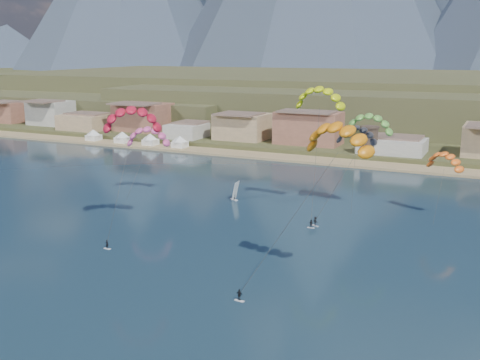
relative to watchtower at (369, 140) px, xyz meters
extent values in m
plane|color=black|center=(-5.00, -114.00, -6.37)|extent=(2400.00, 2400.00, 0.00)
cube|color=tan|center=(-5.00, -8.00, -6.12)|extent=(2200.00, 12.00, 0.90)
cube|color=brown|center=(-5.00, 446.00, -6.37)|extent=(2200.00, 900.00, 4.00)
cube|color=brown|center=(-205.00, 86.00, 0.63)|extent=(280.00, 130.00, 10.00)
cube|color=brown|center=(-45.00, 146.00, 4.63)|extent=(380.00, 170.00, 18.00)
cone|color=#303B50|center=(-825.00, 686.00, 110.63)|extent=(340.00, 340.00, 230.00)
cylinder|color=#47382D|center=(0.00, 0.00, -0.37)|extent=(5.20, 5.20, 8.00)
cylinder|color=#47382D|center=(0.00, 0.00, 3.93)|extent=(5.82, 5.82, 0.60)
cube|color=white|center=(-100.00, -8.00, -4.67)|extent=(4.50, 4.50, 2.00)
pyramid|color=white|center=(-100.00, -8.00, -1.67)|extent=(6.40, 6.40, 2.00)
cube|color=white|center=(-87.00, -8.00, -4.67)|extent=(4.50, 4.50, 2.00)
pyramid|color=white|center=(-87.00, -8.00, -1.67)|extent=(6.40, 6.40, 2.00)
cube|color=white|center=(-75.00, -8.00, -4.67)|extent=(4.50, 4.50, 2.00)
pyramid|color=white|center=(-75.00, -8.00, -1.67)|extent=(6.40, 6.40, 2.00)
cube|color=white|center=(-63.00, -8.00, -4.67)|extent=(4.50, 4.50, 2.00)
pyramid|color=white|center=(-63.00, -8.00, -1.67)|extent=(6.40, 6.40, 2.00)
cube|color=silver|center=(-21.55, -100.62, -6.32)|extent=(1.37, 0.45, 0.09)
imported|color=black|center=(-21.55, -100.62, -5.50)|extent=(0.58, 0.39, 1.56)
cylinder|color=#262626|center=(-22.48, -95.01, 3.68)|extent=(0.05, 0.05, 21.38)
cube|color=silver|center=(6.36, -74.05, -6.32)|extent=(1.40, 0.42, 0.09)
imported|color=black|center=(6.36, -74.05, -5.47)|extent=(0.78, 0.61, 1.60)
cylinder|color=#262626|center=(4.94, -68.00, 5.10)|extent=(0.05, 0.05, 24.31)
cube|color=silver|center=(8.24, -110.00, -6.32)|extent=(1.46, 0.58, 0.09)
imported|color=black|center=(8.24, -110.00, -5.46)|extent=(1.00, 0.50, 1.64)
cylinder|color=#262626|center=(13.30, -104.75, 4.05)|extent=(0.05, 0.05, 23.77)
cube|color=silver|center=(6.75, -72.50, -6.32)|extent=(1.58, 1.19, 0.10)
imported|color=black|center=(6.75, -72.50, -5.37)|extent=(1.33, 1.16, 1.79)
cylinder|color=#262626|center=(9.90, -65.50, 2.58)|extent=(0.05, 0.05, 21.90)
cylinder|color=#262626|center=(-36.64, -69.22, -0.27)|extent=(0.04, 0.04, 14.09)
cylinder|color=#262626|center=(9.65, -58.84, 0.77)|extent=(0.04, 0.04, 15.85)
cylinder|color=#262626|center=(27.94, -58.75, -1.25)|extent=(0.04, 0.04, 12.52)
cube|color=silver|center=(-16.40, -61.24, -6.31)|extent=(2.42, 1.86, 0.12)
imported|color=black|center=(-16.40, -61.24, -5.38)|extent=(1.01, 0.91, 1.73)
cube|color=white|center=(-16.00, -61.24, -4.14)|extent=(2.16, 2.71, 4.13)
camera|label=1|loc=(40.13, -176.91, 27.44)|focal=43.59mm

